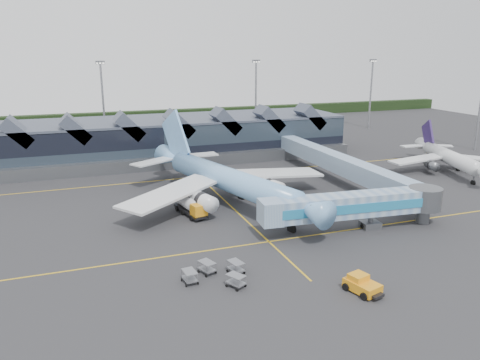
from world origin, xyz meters
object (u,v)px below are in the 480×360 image
object	(u,v)px
fuel_truck	(190,205)
pushback_tug	(362,285)
main_airliner	(225,178)
regional_jet	(448,157)
jet_bridge	(364,205)

from	to	relation	value
fuel_truck	pushback_tug	distance (m)	32.44
main_airliner	fuel_truck	xyz separation A→B (m)	(-7.09, -3.79, -2.68)
regional_jet	main_airliner	bearing A→B (deg)	-158.43
regional_jet	jet_bridge	size ratio (longest dim) A/B	1.01
main_airliner	jet_bridge	xyz separation A→B (m)	(14.90, -18.51, -0.61)
main_airliner	regional_jet	world-z (taller)	main_airliner
main_airliner	jet_bridge	bearing A→B (deg)	-67.75
main_airliner	regional_jet	xyz separation A→B (m)	(51.75, 4.46, -1.15)
jet_bridge	fuel_truck	world-z (taller)	jet_bridge
jet_bridge	pushback_tug	world-z (taller)	jet_bridge
main_airliner	pushback_tug	size ratio (longest dim) A/B	9.78
pushback_tug	main_airliner	bearing A→B (deg)	81.54
regional_jet	pushback_tug	world-z (taller)	regional_jet
jet_bridge	fuel_truck	bearing A→B (deg)	151.10
regional_jet	fuel_truck	bearing A→B (deg)	-155.37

